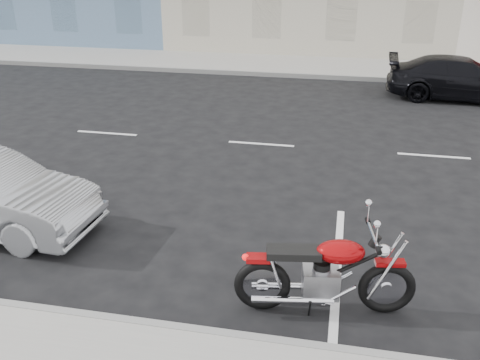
% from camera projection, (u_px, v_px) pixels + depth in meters
% --- Properties ---
extents(ground, '(120.00, 120.00, 0.00)m').
position_uv_depth(ground, '(345.00, 150.00, 12.57)').
color(ground, black).
rests_on(ground, ground).
extents(sidewalk_far, '(80.00, 3.40, 0.15)m').
position_uv_depth(sidewalk_far, '(222.00, 62.00, 21.23)').
color(sidewalk_far, gray).
rests_on(sidewalk_far, ground).
extents(curb_far, '(80.00, 0.12, 0.16)m').
position_uv_depth(curb_far, '(212.00, 72.00, 19.70)').
color(curb_far, gray).
rests_on(curb_far, ground).
extents(motorcycle, '(2.35, 0.82, 1.19)m').
position_uv_depth(motorcycle, '(390.00, 277.00, 6.87)').
color(motorcycle, black).
rests_on(motorcycle, ground).
extents(car_far, '(4.49, 1.99, 1.28)m').
position_uv_depth(car_far, '(461.00, 78.00, 16.37)').
color(car_far, black).
rests_on(car_far, ground).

